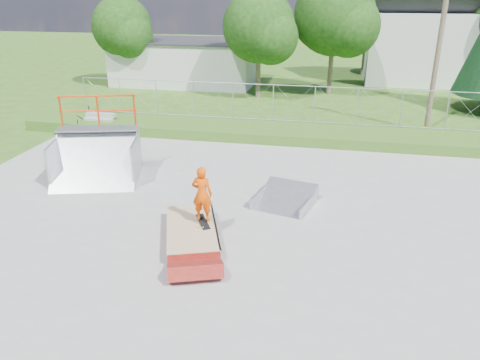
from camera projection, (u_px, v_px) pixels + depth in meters
The scene contains 17 objects.
ground at pixel (223, 229), 13.80m from camera, with size 120.00×120.00×0.00m, color #305418.
concrete_pad at pixel (223, 228), 13.79m from camera, with size 20.00×16.00×0.04m, color gray.
grass_berm at pixel (270, 131), 22.31m from camera, with size 24.00×3.00×0.50m, color #305418.
grind_box at pixel (192, 233), 13.11m from camera, with size 2.23×3.11×0.42m.
quarter_pipe at pixel (94, 143), 16.64m from camera, with size 2.93×2.48×2.93m, color #A2A4A9, non-canonical shape.
flat_bank_ramp at pixel (285, 198), 15.18m from camera, with size 1.72×1.83×0.53m, color #A2A4A9, non-canonical shape.
skateboard at pixel (203, 222), 13.18m from camera, with size 0.22×0.80×0.02m, color black.
skater at pixel (202, 196), 12.88m from camera, with size 0.58×0.38×1.59m, color #EF4C05.
concrete_stairs at pixel (97, 123), 23.11m from camera, with size 1.50×1.60×0.80m, color gray, non-canonical shape.
chain_link_fence at pixel (273, 103), 22.78m from camera, with size 20.00×0.06×1.80m, color #9EA0A7, non-canonical shape.
utility_building_flat at pixel (187, 62), 34.65m from camera, with size 10.00×6.00×3.00m, color beige.
gable_house at pixel (425, 29), 34.23m from camera, with size 8.40×6.08×8.94m.
utility_pole at pixel (439, 48), 21.76m from camera, with size 0.24×0.24×8.00m, color brown.
tree_left_near at pixel (262, 29), 28.68m from camera, with size 4.76×4.48×6.65m.
tree_center at pixel (339, 18), 29.39m from camera, with size 5.44×5.12×7.60m.
tree_left_far at pixel (125, 29), 32.48m from camera, with size 4.42×4.16×6.18m.
tree_back_mid at pixel (370, 29), 36.70m from camera, with size 4.08×3.84×5.70m.
Camera 1 is at (2.94, -11.87, 6.56)m, focal length 35.00 mm.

